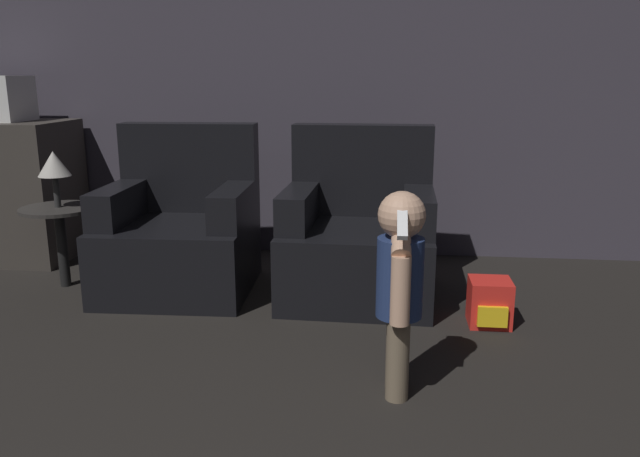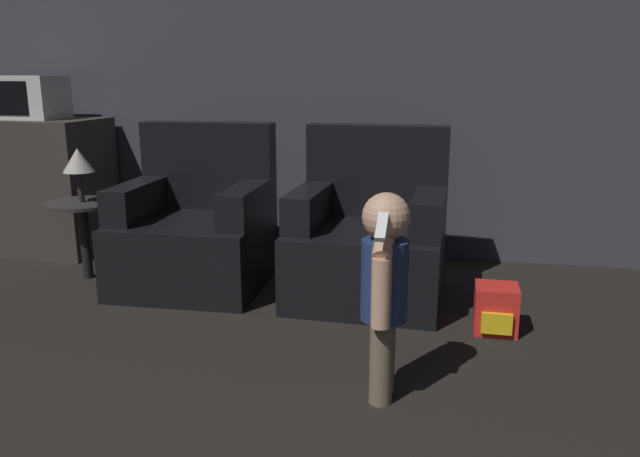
{
  "view_description": "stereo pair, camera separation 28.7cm",
  "coord_description": "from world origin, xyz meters",
  "px_view_note": "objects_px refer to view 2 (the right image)",
  "views": [
    {
      "loc": [
        0.21,
        0.28,
        1.21
      ],
      "look_at": [
        -0.09,
        3.05,
        0.52
      ],
      "focal_mm": 35.0,
      "sensor_mm": 36.0,
      "label": 1
    },
    {
      "loc": [
        0.49,
        0.33,
        1.21
      ],
      "look_at": [
        -0.09,
        3.05,
        0.52
      ],
      "focal_mm": 35.0,
      "sensor_mm": 36.0,
      "label": 2
    }
  ],
  "objects_px": {
    "armchair_right": "(369,239)",
    "person_toddler": "(384,280)",
    "lamp": "(78,161)",
    "armchair_left": "(197,230)",
    "microwave": "(26,97)",
    "toy_backpack": "(496,309)"
  },
  "relations": [
    {
      "from": "person_toddler",
      "to": "microwave",
      "type": "distance_m",
      "value": 3.14
    },
    {
      "from": "person_toddler",
      "to": "toy_backpack",
      "type": "distance_m",
      "value": 0.95
    },
    {
      "from": "armchair_right",
      "to": "person_toddler",
      "type": "xyz_separation_m",
      "value": [
        0.21,
        -1.14,
        0.15
      ]
    },
    {
      "from": "armchair_left",
      "to": "person_toddler",
      "type": "height_order",
      "value": "armchair_left"
    },
    {
      "from": "armchair_left",
      "to": "person_toddler",
      "type": "xyz_separation_m",
      "value": [
        1.23,
        -1.14,
        0.15
      ]
    },
    {
      "from": "toy_backpack",
      "to": "person_toddler",
      "type": "bearing_deg",
      "value": -121.94
    },
    {
      "from": "armchair_right",
      "to": "lamp",
      "type": "distance_m",
      "value": 1.76
    },
    {
      "from": "armchair_left",
      "to": "microwave",
      "type": "xyz_separation_m",
      "value": [
        -1.4,
        0.48,
        0.74
      ]
    },
    {
      "from": "person_toddler",
      "to": "lamp",
      "type": "relative_size",
      "value": 2.5
    },
    {
      "from": "armchair_left",
      "to": "armchair_right",
      "type": "xyz_separation_m",
      "value": [
        1.02,
        0.0,
        0.0
      ]
    },
    {
      "from": "person_toddler",
      "to": "lamp",
      "type": "distance_m",
      "value": 2.22
    },
    {
      "from": "toy_backpack",
      "to": "lamp",
      "type": "relative_size",
      "value": 0.72
    },
    {
      "from": "armchair_right",
      "to": "toy_backpack",
      "type": "relative_size",
      "value": 4.07
    },
    {
      "from": "toy_backpack",
      "to": "armchair_right",
      "type": "bearing_deg",
      "value": 149.7
    },
    {
      "from": "armchair_left",
      "to": "lamp",
      "type": "xyz_separation_m",
      "value": [
        -0.7,
        -0.06,
        0.39
      ]
    },
    {
      "from": "person_toddler",
      "to": "armchair_right",
      "type": "bearing_deg",
      "value": -170.12
    },
    {
      "from": "lamp",
      "to": "toy_backpack",
      "type": "bearing_deg",
      "value": -7.95
    },
    {
      "from": "armchair_right",
      "to": "person_toddler",
      "type": "bearing_deg",
      "value": -78.35
    },
    {
      "from": "microwave",
      "to": "lamp",
      "type": "relative_size",
      "value": 1.47
    },
    {
      "from": "armchair_left",
      "to": "toy_backpack",
      "type": "bearing_deg",
      "value": -14.94
    },
    {
      "from": "armchair_right",
      "to": "toy_backpack",
      "type": "height_order",
      "value": "armchair_right"
    },
    {
      "from": "person_toddler",
      "to": "microwave",
      "type": "height_order",
      "value": "microwave"
    }
  ]
}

